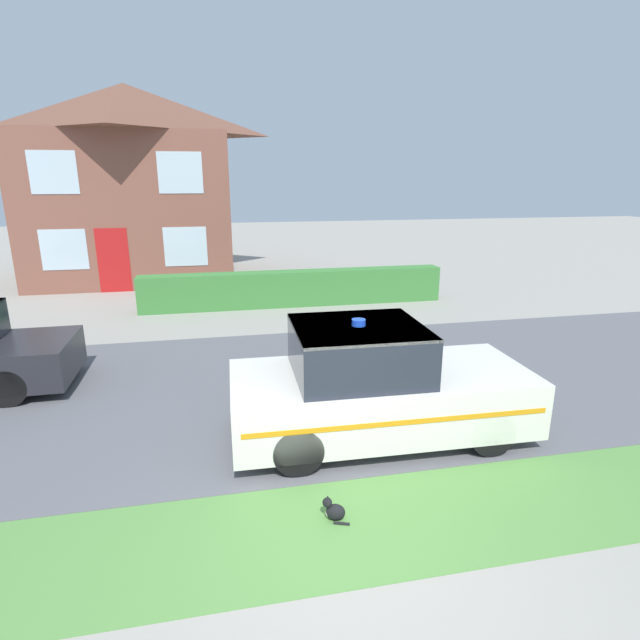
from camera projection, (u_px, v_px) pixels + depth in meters
ground_plane at (337, 553)px, 5.03m from camera, size 80.00×80.00×0.00m
road_strip at (282, 385)px, 9.10m from camera, size 28.00×6.26×0.01m
lawn_verge at (330, 530)px, 5.35m from camera, size 28.00×1.69×0.01m
garden_hedge at (295, 288)px, 14.73m from camera, size 8.88×0.61×1.03m
police_car at (375, 386)px, 7.13m from camera, size 4.29×1.91×1.77m
cat at (334, 511)px, 5.49m from camera, size 0.28×0.25×0.28m
house_left at (132, 183)px, 18.29m from camera, size 7.21×5.62×6.86m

